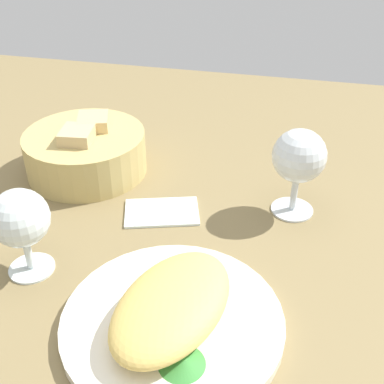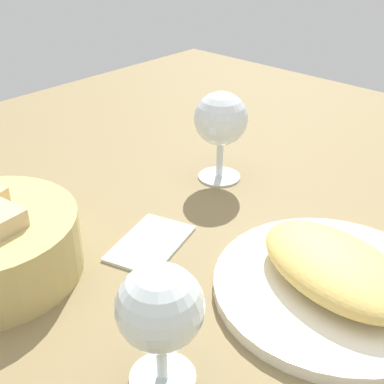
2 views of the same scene
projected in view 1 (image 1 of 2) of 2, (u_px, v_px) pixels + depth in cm
name	position (u px, v px, depth cm)	size (l,w,h in cm)	color
ground_plane	(169.00, 264.00, 67.01)	(140.00, 140.00, 2.00)	olive
plate	(173.00, 322.00, 56.44)	(25.36, 25.36, 1.40)	white
omelette	(172.00, 305.00, 54.89)	(18.47, 11.15, 4.14)	#DEBB5D
lettuce_garnish	(182.00, 361.00, 50.61)	(4.98, 4.98, 1.00)	#388938
bread_basket	(86.00, 151.00, 83.01)	(19.98, 19.98, 9.04)	tan
wine_glass_near	(299.00, 159.00, 70.47)	(7.80, 7.80, 13.42)	silver
wine_glass_far	(21.00, 221.00, 60.34)	(7.33, 7.33, 11.96)	silver
folded_napkin	(162.00, 211.00, 74.67)	(11.00, 7.00, 0.80)	white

